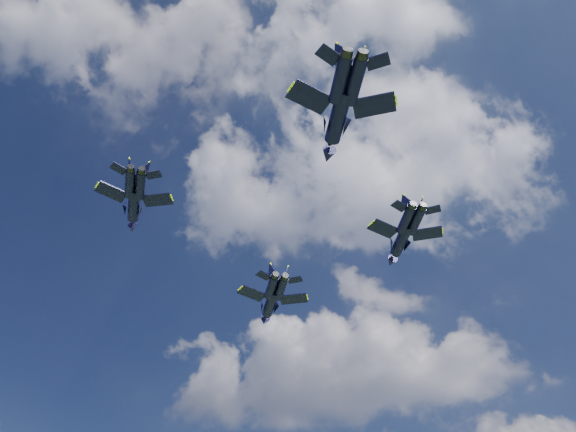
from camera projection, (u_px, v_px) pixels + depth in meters
The scene contains 4 objects.
jet_lead at pixel (270, 304), 99.91m from camera, with size 11.96×16.21×3.91m.
jet_left at pixel (134, 206), 80.03m from camera, with size 10.29×13.84×3.36m.
jet_right at pixel (401, 241), 89.26m from camera, with size 11.47×15.78×3.76m.
jet_slot at pixel (337, 120), 71.71m from camera, with size 13.24×18.26×4.35m.
Camera 1 is at (10.40, -49.65, 5.34)m, focal length 35.00 mm.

